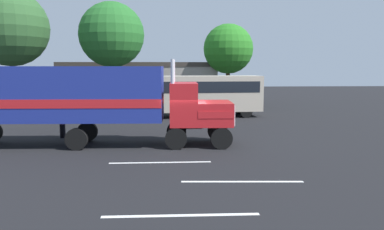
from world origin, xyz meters
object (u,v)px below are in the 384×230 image
Objects in this scene: person_bystander at (62,123)px; parked_car at (35,111)px; parked_bus at (195,92)px; tree_left at (10,28)px; tree_center at (112,35)px; tree_right at (228,49)px; semi_truck at (83,98)px.

parked_car is (-3.99, 7.06, -0.09)m from person_bystander.
tree_left is (-16.59, 5.02, 5.59)m from parked_bus.
tree_center is at bearing 144.06° from parked_bus.
tree_right is (20.89, 4.41, -1.59)m from tree_left.
parked_bus is 12.58m from parked_car.
semi_truck is at bearing -87.21° from tree_center.
semi_truck is 19.57m from tree_left.
person_bystander is 8.12m from parked_car.
semi_truck is 8.75× the size of person_bystander.
person_bystander is at bearing 127.67° from semi_truck.
person_bystander is at bearing -133.72° from parked_bus.
semi_truck is 17.11m from tree_center.
tree_left is 1.27× the size of tree_right.
tree_left is 21.41m from tree_right.
parked_bus is 1.09× the size of tree_center.
parked_bus is 2.40× the size of parked_car.
tree_right is at bearing 61.84° from semi_truck.
parked_car is (-12.40, -1.73, -1.26)m from parked_bus.
tree_left is 1.09× the size of tree_center.
tree_left is at bearing 163.15° from parked_bus.
parked_car is at bearing -124.67° from tree_center.
semi_truck is at bearing -52.33° from person_bystander.
tree_right reaches higher than semi_truck.
person_bystander is 0.19× the size of tree_right.
parked_car is 0.42× the size of tree_left.
person_bystander is at bearing -60.52° from parked_car.
tree_right is at bearing 55.11° from person_bystander.
parked_car is 20.76m from tree_right.
tree_center reaches higher than parked_car.
tree_right is at bearing 33.75° from parked_car.
person_bystander is at bearing -124.89° from tree_right.
semi_truck is 3.28m from person_bystander.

